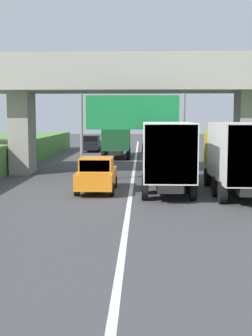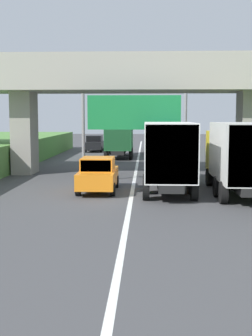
{
  "view_description": "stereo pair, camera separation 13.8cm",
  "coord_description": "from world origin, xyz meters",
  "px_view_note": "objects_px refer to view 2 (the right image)",
  "views": [
    {
      "loc": [
        0.52,
        2.23,
        3.72
      ],
      "look_at": [
        0.0,
        17.43,
        2.0
      ],
      "focal_mm": 48.76,
      "sensor_mm": 36.0,
      "label": 1
    },
    {
      "loc": [
        0.66,
        2.24,
        3.72
      ],
      "look_at": [
        0.0,
        17.43,
        2.0
      ],
      "focal_mm": 48.76,
      "sensor_mm": 36.0,
      "label": 2
    }
  ],
  "objects_px": {
    "truck_silver": "(156,133)",
    "truck_green": "(120,136)",
    "overhead_highway_sign": "(134,118)",
    "truck_yellow": "(239,155)",
    "car_orange": "(98,175)",
    "car_black": "(95,144)",
    "truck_blue": "(168,153)"
  },
  "relations": [
    {
      "from": "truck_silver",
      "to": "truck_green",
      "type": "relative_size",
      "value": 1.0
    },
    {
      "from": "overhead_highway_sign",
      "to": "truck_yellow",
      "type": "distance_m",
      "value": 6.58
    },
    {
      "from": "car_orange",
      "to": "truck_yellow",
      "type": "bearing_deg",
      "value": -5.27
    },
    {
      "from": "truck_silver",
      "to": "car_black",
      "type": "height_order",
      "value": "truck_silver"
    },
    {
      "from": "overhead_highway_sign",
      "to": "truck_green",
      "type": "bearing_deg",
      "value": 96.14
    },
    {
      "from": "overhead_highway_sign",
      "to": "car_black",
      "type": "bearing_deg",
      "value": 101.86
    },
    {
      "from": "truck_green",
      "to": "car_black",
      "type": "xyz_separation_m",
      "value": [
        -3.08,
        6.92,
        -1.08
      ]
    },
    {
      "from": "truck_green",
      "to": "car_black",
      "type": "bearing_deg",
      "value": 113.98
    },
    {
      "from": "truck_blue",
      "to": "truck_yellow",
      "type": "height_order",
      "value": "same"
    },
    {
      "from": "truck_blue",
      "to": "car_orange",
      "type": "height_order",
      "value": "truck_blue"
    },
    {
      "from": "truck_silver",
      "to": "car_black",
      "type": "bearing_deg",
      "value": -175.14
    },
    {
      "from": "overhead_highway_sign",
      "to": "truck_blue",
      "type": "relative_size",
      "value": 0.81
    },
    {
      "from": "truck_green",
      "to": "car_orange",
      "type": "relative_size",
      "value": 1.78
    },
    {
      "from": "overhead_highway_sign",
      "to": "car_orange",
      "type": "distance_m",
      "value": 4.59
    },
    {
      "from": "truck_yellow",
      "to": "truck_blue",
      "type": "bearing_deg",
      "value": 167.73
    },
    {
      "from": "truck_silver",
      "to": "truck_green",
      "type": "height_order",
      "value": "same"
    },
    {
      "from": "overhead_highway_sign",
      "to": "truck_yellow",
      "type": "bearing_deg",
      "value": -37.3
    },
    {
      "from": "truck_green",
      "to": "car_orange",
      "type": "bearing_deg",
      "value": -89.96
    },
    {
      "from": "overhead_highway_sign",
      "to": "truck_green",
      "type": "xyz_separation_m",
      "value": [
        -1.71,
        15.86,
        -1.72
      ]
    },
    {
      "from": "truck_blue",
      "to": "truck_yellow",
      "type": "distance_m",
      "value": 3.38
    },
    {
      "from": "truck_silver",
      "to": "truck_yellow",
      "type": "bearing_deg",
      "value": -83.18
    },
    {
      "from": "overhead_highway_sign",
      "to": "truck_blue",
      "type": "xyz_separation_m",
      "value": [
        1.75,
        -3.13,
        -1.72
      ]
    },
    {
      "from": "truck_green",
      "to": "car_black",
      "type": "distance_m",
      "value": 7.65
    },
    {
      "from": "truck_green",
      "to": "truck_yellow",
      "type": "xyz_separation_m",
      "value": [
        6.76,
        -19.71,
        0.0
      ]
    },
    {
      "from": "overhead_highway_sign",
      "to": "car_black",
      "type": "height_order",
      "value": "overhead_highway_sign"
    },
    {
      "from": "truck_blue",
      "to": "car_black",
      "type": "height_order",
      "value": "truck_blue"
    },
    {
      "from": "car_black",
      "to": "car_orange",
      "type": "distance_m",
      "value": 26.19
    },
    {
      "from": "truck_blue",
      "to": "car_orange",
      "type": "xyz_separation_m",
      "value": [
        -3.44,
        -0.1,
        -1.08
      ]
    },
    {
      "from": "truck_blue",
      "to": "truck_yellow",
      "type": "relative_size",
      "value": 1.0
    },
    {
      "from": "truck_silver",
      "to": "car_orange",
      "type": "distance_m",
      "value": 26.82
    },
    {
      "from": "overhead_highway_sign",
      "to": "truck_yellow",
      "type": "height_order",
      "value": "overhead_highway_sign"
    },
    {
      "from": "truck_silver",
      "to": "truck_yellow",
      "type": "xyz_separation_m",
      "value": [
        3.25,
        -27.19,
        0.0
      ]
    }
  ]
}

